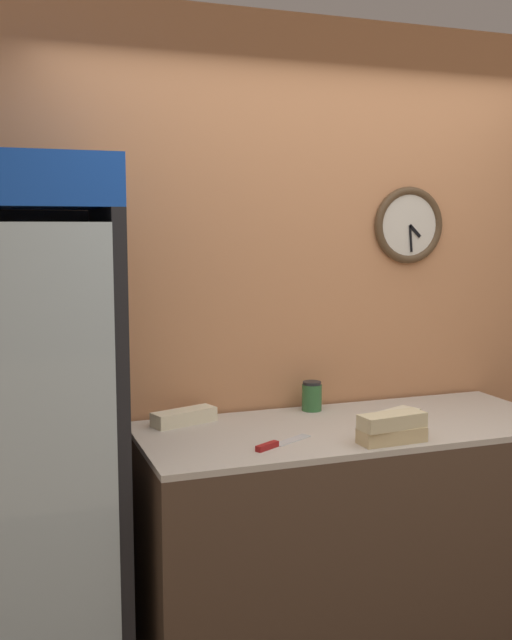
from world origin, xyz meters
The scene contains 9 objects.
wall_back centered at (0.00, 1.35, 1.35)m, with size 5.20×0.09×2.70m.
prep_counter centered at (0.00, 0.92, 0.46)m, with size 1.81×0.75×0.93m.
beverage_cooler centered at (-1.35, 1.02, 1.09)m, with size 0.73×0.66×2.01m.
sandwich_stack_bottom centered at (0.03, 0.64, 0.96)m, with size 0.27×0.11×0.06m.
sandwich_stack_middle centered at (0.03, 0.64, 1.01)m, with size 0.28×0.13×0.06m.
sandwich_flat_left centered at (-0.67, 1.18, 0.96)m, with size 0.30×0.18×0.06m.
sandwich_flat_right centered at (0.16, 0.87, 0.96)m, with size 0.29×0.20×0.06m.
chefs_knife centered at (-0.42, 0.74, 0.94)m, with size 0.28×0.18×0.02m.
condiment_jar centered at (-0.06, 1.21, 0.99)m, with size 0.09×0.09×0.13m.
Camera 1 is at (-1.42, -1.85, 1.76)m, focal length 42.00 mm.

